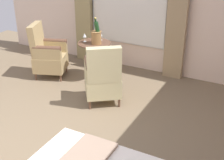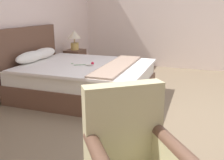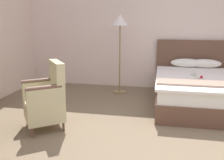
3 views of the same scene
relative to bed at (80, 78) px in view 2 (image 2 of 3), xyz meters
The scene contains 5 objects.
ground_plane 1.96m from the bed, 108.55° to the right, with size 8.23×8.23×0.00m, color #78664E.
wall_far_side 3.56m from the bed, 33.08° to the right, with size 0.12×5.97×3.01m.
bed is the anchor object (origin of this frame).
nightstand 1.42m from the bed, 30.68° to the left, with size 0.45×0.36×0.59m.
bedside_lamp 1.52m from the bed, 30.68° to the left, with size 0.29×0.29×0.42m.
Camera 2 is at (-3.07, -0.02, 1.46)m, focal length 40.00 mm.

